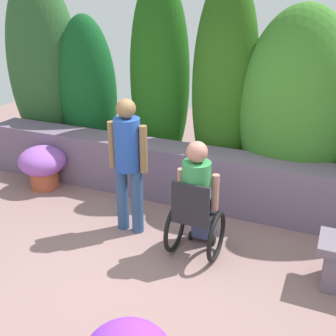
% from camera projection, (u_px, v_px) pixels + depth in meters
% --- Properties ---
extents(ground_plane, '(13.14, 13.14, 0.00)m').
position_uv_depth(ground_plane, '(143.00, 283.00, 4.06)').
color(ground_plane, '#886764').
extents(stone_retaining_wall, '(6.89, 0.49, 0.76)m').
position_uv_depth(stone_retaining_wall, '(204.00, 178.00, 5.47)').
color(stone_retaining_wall, slate).
rests_on(stone_retaining_wall, ground).
extents(hedge_backdrop, '(7.52, 1.14, 3.05)m').
position_uv_depth(hedge_backdrop, '(220.00, 94.00, 5.60)').
color(hedge_backdrop, '#2B582A').
rests_on(hedge_backdrop, ground).
extents(person_in_wheelchair, '(0.53, 0.66, 1.33)m').
position_uv_depth(person_in_wheelchair, '(197.00, 203.00, 4.31)').
color(person_in_wheelchair, black).
rests_on(person_in_wheelchair, ground).
extents(person_standing_companion, '(0.49, 0.30, 1.63)m').
position_uv_depth(person_standing_companion, '(128.00, 159.00, 4.63)').
color(person_standing_companion, navy).
rests_on(person_standing_companion, ground).
extents(flower_pot_red_accent, '(0.69, 0.69, 0.64)m').
position_uv_depth(flower_pot_red_accent, '(43.00, 164.00, 5.94)').
color(flower_pot_red_accent, '#AC4F31').
rests_on(flower_pot_red_accent, ground).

